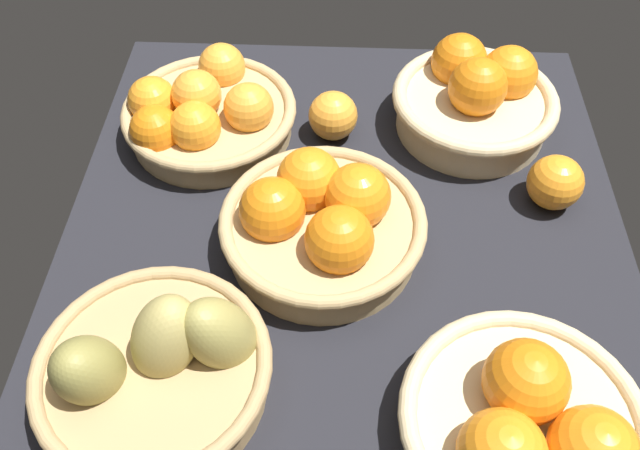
% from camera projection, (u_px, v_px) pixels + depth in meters
% --- Properties ---
extents(market_tray, '(0.84, 0.72, 0.03)m').
position_uv_depth(market_tray, '(344.00, 254.00, 0.84)').
color(market_tray, black).
rests_on(market_tray, ground).
extents(basket_far_left_pears, '(0.25, 0.25, 0.14)m').
position_uv_depth(basket_far_left_pears, '(157.00, 366.00, 0.67)').
color(basket_far_left_pears, tan).
rests_on(basket_far_left_pears, market_tray).
extents(basket_center, '(0.25, 0.25, 0.11)m').
position_uv_depth(basket_center, '(322.00, 220.00, 0.80)').
color(basket_center, tan).
rests_on(basket_center, market_tray).
extents(basket_near_left, '(0.25, 0.25, 0.11)m').
position_uv_depth(basket_near_left, '(528.00, 427.00, 0.63)').
color(basket_near_left, '#D3BC8C').
rests_on(basket_near_left, market_tray).
extents(basket_near_right, '(0.23, 0.23, 0.12)m').
position_uv_depth(basket_near_right, '(476.00, 98.00, 0.94)').
color(basket_near_right, '#D3BC8C').
rests_on(basket_near_right, market_tray).
extents(basket_far_right, '(0.25, 0.25, 0.10)m').
position_uv_depth(basket_far_right, '(205.00, 112.00, 0.93)').
color(basket_far_right, tan).
rests_on(basket_far_right, market_tray).
extents(loose_orange_front_gap, '(0.07, 0.07, 0.07)m').
position_uv_depth(loose_orange_front_gap, '(333.00, 116.00, 0.93)').
color(loose_orange_front_gap, '#F49E33').
rests_on(loose_orange_front_gap, market_tray).
extents(loose_orange_back_gap, '(0.07, 0.07, 0.07)m').
position_uv_depth(loose_orange_back_gap, '(555.00, 182.00, 0.85)').
color(loose_orange_back_gap, orange).
rests_on(loose_orange_back_gap, market_tray).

